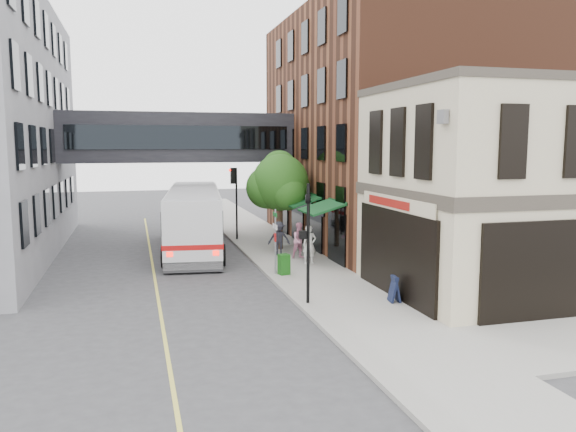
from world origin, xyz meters
TOP-DOWN VIEW (x-y plane):
  - ground at (0.00, 0.00)m, footprint 120.00×120.00m
  - sidewalk_main at (2.00, 14.00)m, footprint 4.00×60.00m
  - corner_building at (8.97, 2.00)m, footprint 10.19×8.12m
  - brick_building at (9.98, 15.00)m, footprint 13.76×18.00m
  - skyway_bridge at (-3.00, 18.00)m, footprint 14.00×3.18m
  - traffic_signal_near at (0.37, 2.00)m, footprint 0.44×0.22m
  - traffic_signal_far at (0.26, 17.00)m, footprint 0.53×0.28m
  - street_sign_pole at (0.39, 7.00)m, footprint 0.08×0.75m
  - street_tree at (2.19, 13.22)m, footprint 3.80×3.20m
  - lane_marking at (-5.00, 10.00)m, footprint 0.12×40.00m
  - bus at (-2.48, 14.82)m, footprint 4.35×13.18m
  - pedestrian_a at (2.57, 8.67)m, footprint 0.72×0.49m
  - pedestrian_b at (2.53, 10.17)m, footprint 0.99×0.81m
  - pedestrian_c at (1.66, 11.22)m, footprint 1.33×0.99m
  - newspaper_box at (0.74, 6.75)m, footprint 0.55×0.51m
  - sandwich_board at (3.60, 1.27)m, footprint 0.43×0.60m

SIDE VIEW (x-z plane):
  - ground at x=0.00m, z-range 0.00..0.00m
  - lane_marking at x=-5.00m, z-range 0.00..0.01m
  - sidewalk_main at x=2.00m, z-range 0.00..0.15m
  - newspaper_box at x=0.74m, z-range 0.15..1.09m
  - sandwich_board at x=3.60m, z-range 0.15..1.14m
  - pedestrian_c at x=1.66m, z-range 0.15..1.98m
  - pedestrian_b at x=2.53m, z-range 0.15..2.02m
  - pedestrian_a at x=2.57m, z-range 0.15..2.09m
  - street_sign_pole at x=0.39m, z-range 0.43..3.43m
  - bus at x=-2.48m, z-range 0.21..3.69m
  - traffic_signal_near at x=0.37m, z-range 0.68..5.28m
  - traffic_signal_far at x=0.26m, z-range 1.09..5.59m
  - street_tree at x=2.19m, z-range 1.11..6.71m
  - corner_building at x=8.97m, z-range -0.01..8.44m
  - skyway_bridge at x=-3.00m, z-range 5.00..8.00m
  - brick_building at x=9.98m, z-range -0.01..13.99m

